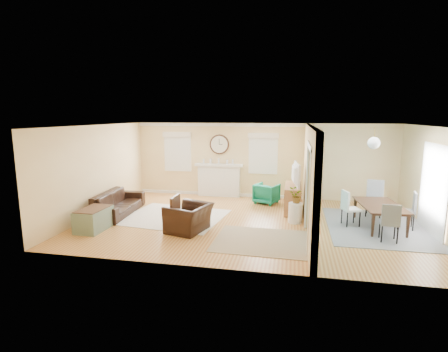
{
  "coord_description": "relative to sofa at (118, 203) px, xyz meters",
  "views": [
    {
      "loc": [
        1.08,
        -9.09,
        2.89
      ],
      "look_at": [
        -0.8,
        0.3,
        1.2
      ],
      "focal_mm": 28.0,
      "sensor_mm": 36.0,
      "label": 1
    }
  ],
  "objects": [
    {
      "name": "floor",
      "position": [
        3.95,
        -0.06,
        -0.33
      ],
      "size": [
        9.0,
        9.0,
        0.0
      ],
      "primitive_type": "plane",
      "color": "#A95E27",
      "rests_on": "ground"
    },
    {
      "name": "dining_chair_e",
      "position": [
        7.89,
        0.2,
        0.24
      ],
      "size": [
        0.5,
        0.5,
        0.96
      ],
      "color": "gray",
      "rests_on": "floor"
    },
    {
      "name": "window_left",
      "position": [
        0.9,
        2.89,
        1.33
      ],
      "size": [
        1.05,
        0.13,
        1.42
      ],
      "color": "white",
      "rests_on": "wall_back"
    },
    {
      "name": "tv",
      "position": [
        5.03,
        1.28,
        0.81
      ],
      "size": [
        0.28,
        1.19,
        0.68
      ],
      "primitive_type": "imported",
      "rotation": [
        0.0,
        0.0,
        1.68
      ],
      "color": "black",
      "rests_on": "credenza"
    },
    {
      "name": "fireplace",
      "position": [
        2.45,
        2.82,
        0.27
      ],
      "size": [
        1.7,
        0.3,
        1.17
      ],
      "color": "white",
      "rests_on": "ground"
    },
    {
      "name": "wall_back",
      "position": [
        3.95,
        2.94,
        0.97
      ],
      "size": [
        9.0,
        0.02,
        2.6
      ],
      "primitive_type": "cube",
      "color": "#DFB97C",
      "rests_on": "ground"
    },
    {
      "name": "credenza",
      "position": [
        5.05,
        1.28,
        0.07
      ],
      "size": [
        0.48,
        1.42,
        0.8
      ],
      "color": "#A17047",
      "rests_on": "floor"
    },
    {
      "name": "window_right",
      "position": [
        4.0,
        2.89,
        1.33
      ],
      "size": [
        1.05,
        0.13,
        1.42
      ],
      "color": "white",
      "rests_on": "wall_back"
    },
    {
      "name": "french_doors",
      "position": [
        8.4,
        -0.06,
        0.77
      ],
      "size": [
        0.06,
        1.7,
        2.2
      ],
      "color": "white",
      "rests_on": "ground"
    },
    {
      "name": "rug_cream",
      "position": [
        1.73,
        -0.01,
        -0.32
      ],
      "size": [
        3.01,
        2.69,
        0.01
      ],
      "primitive_type": "cube",
      "rotation": [
        0.0,
        0.0,
        -0.12
      ],
      "color": "beige",
      "rests_on": "floor"
    },
    {
      "name": "ceiling",
      "position": [
        3.95,
        -0.06,
        2.27
      ],
      "size": [
        9.0,
        6.0,
        0.02
      ],
      "primitive_type": "cube",
      "color": "white",
      "rests_on": "wall_back"
    },
    {
      "name": "dining_chair_s",
      "position": [
        7.24,
        -0.87,
        0.21
      ],
      "size": [
        0.43,
        0.43,
        0.91
      ],
      "color": "gray",
      "rests_on": "floor"
    },
    {
      "name": "partition",
      "position": [
        5.46,
        0.22,
        1.03
      ],
      "size": [
        0.17,
        6.0,
        2.6
      ],
      "color": "#DFB97C",
      "rests_on": "ground"
    },
    {
      "name": "wall_left",
      "position": [
        -0.55,
        -0.06,
        0.97
      ],
      "size": [
        0.02,
        6.0,
        2.6
      ],
      "primitive_type": "cube",
      "color": "#DFB97C",
      "rests_on": "ground"
    },
    {
      "name": "rug_jute",
      "position": [
        4.43,
        -1.45,
        -0.32
      ],
      "size": [
        2.31,
        1.91,
        0.01
      ],
      "primitive_type": "cube",
      "rotation": [
        0.0,
        0.0,
        -0.03
      ],
      "color": "tan",
      "rests_on": "floor"
    },
    {
      "name": "dining_chair_n",
      "position": [
        7.34,
        1.2,
        0.28
      ],
      "size": [
        0.56,
        0.56,
        1.04
      ],
      "color": "gray",
      "rests_on": "floor"
    },
    {
      "name": "dining_table",
      "position": [
        7.29,
        0.17,
        -0.02
      ],
      "size": [
        1.14,
        1.83,
        0.61
      ],
      "primitive_type": "imported",
      "rotation": [
        0.0,
        0.0,
        1.67
      ],
      "color": "#4D2F1E",
      "rests_on": "floor"
    },
    {
      "name": "wall_clock",
      "position": [
        2.45,
        2.9,
        1.52
      ],
      "size": [
        0.7,
        0.07,
        0.7
      ],
      "color": "#4D2F1E",
      "rests_on": "wall_back"
    },
    {
      "name": "eames_chair",
      "position": [
        2.52,
        -1.09,
        0.02
      ],
      "size": [
        1.16,
        1.26,
        0.68
      ],
      "primitive_type": "imported",
      "rotation": [
        0.0,
        0.0,
        -1.83
      ],
      "color": "black",
      "rests_on": "floor"
    },
    {
      "name": "garden_stool",
      "position": [
        5.13,
        0.14,
        -0.05
      ],
      "size": [
        0.37,
        0.37,
        0.55
      ],
      "primitive_type": "cylinder",
      "color": "white",
      "rests_on": "floor"
    },
    {
      "name": "wall_right",
      "position": [
        8.45,
        -0.06,
        0.97
      ],
      "size": [
        0.02,
        6.0,
        2.6
      ],
      "primitive_type": "cube",
      "color": "#DFB97C",
      "rests_on": "ground"
    },
    {
      "name": "sofa",
      "position": [
        0.0,
        0.0,
        0.0
      ],
      "size": [
        1.03,
        2.29,
        0.65
      ],
      "primitive_type": "imported",
      "rotation": [
        0.0,
        0.0,
        1.64
      ],
      "color": "black",
      "rests_on": "floor"
    },
    {
      "name": "potted_plant",
      "position": [
        5.13,
        0.14,
        0.43
      ],
      "size": [
        0.43,
        0.39,
        0.41
      ],
      "primitive_type": "imported",
      "rotation": [
        0.0,
        0.0,
        3.35
      ],
      "color": "#337F33",
      "rests_on": "garden_stool"
    },
    {
      "name": "trunk",
      "position": [
        0.12,
        -1.46,
        -0.05
      ],
      "size": [
        0.61,
        0.99,
        0.56
      ],
      "color": "slate",
      "rests_on": "floor"
    },
    {
      "name": "wall_front",
      "position": [
        3.95,
        -3.06,
        0.97
      ],
      "size": [
        9.0,
        0.02,
        2.6
      ],
      "primitive_type": "cube",
      "color": "#DFB97C",
      "rests_on": "ground"
    },
    {
      "name": "rug_grey",
      "position": [
        7.29,
        0.17,
        -0.32
      ],
      "size": [
        2.63,
        3.29,
        0.01
      ],
      "primitive_type": "cube",
      "color": "gray",
      "rests_on": "floor"
    },
    {
      "name": "dining_chair_w",
      "position": [
        6.56,
        0.17,
        0.23
      ],
      "size": [
        0.52,
        0.52,
        0.94
      ],
      "color": "white",
      "rests_on": "floor"
    },
    {
      "name": "green_chair",
      "position": [
        4.2,
        2.11,
        0.0
      ],
      "size": [
        0.91,
        0.92,
        0.65
      ],
      "primitive_type": "imported",
      "rotation": [
        0.0,
        0.0,
        2.77
      ],
      "color": "#19754F",
      "rests_on": "floor"
    },
    {
      "name": "pendant",
      "position": [
        6.95,
        -0.06,
        1.87
      ],
      "size": [
        0.3,
        0.3,
        0.55
      ],
      "color": "gold",
      "rests_on": "ceiling"
    }
  ]
}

